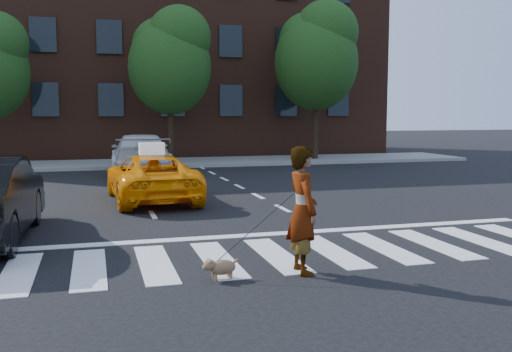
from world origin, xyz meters
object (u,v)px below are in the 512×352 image
Objects in this scene: white_suv at (140,154)px; tree_mid at (170,57)px; dog at (219,267)px; tree_right at (317,52)px; taxi at (152,178)px; woman at (303,210)px.

tree_mid is at bearing -113.56° from white_suv.
white_suv reaches higher than dog.
tree_mid is 7.01m from tree_right.
tree_mid is at bearing -103.57° from taxi.
woman is at bearing 96.93° from white_suv.
woman reaches higher than dog.
tree_right reaches higher than woman.
woman is (-0.48, -18.10, -3.91)m from tree_mid.
dog is at bearing 92.01° from white_suv.
tree_mid is at bearing 180.00° from tree_right.
white_suv reaches higher than taxi.
woman is at bearing -112.46° from tree_right.
white_suv is 2.84× the size of woman.
white_suv is 14.65m from dog.
tree_mid is at bearing -2.11° from woman.
dog is at bearing -95.49° from tree_mid.
dog is (-0.06, -14.64, -0.59)m from white_suv.
tree_right is 20.05m from woman.
woman is 3.41× the size of dog.
taxi is 8.22× the size of dog.
white_suv is at bearing 81.11° from dog.
tree_mid is at bearing 75.86° from dog.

